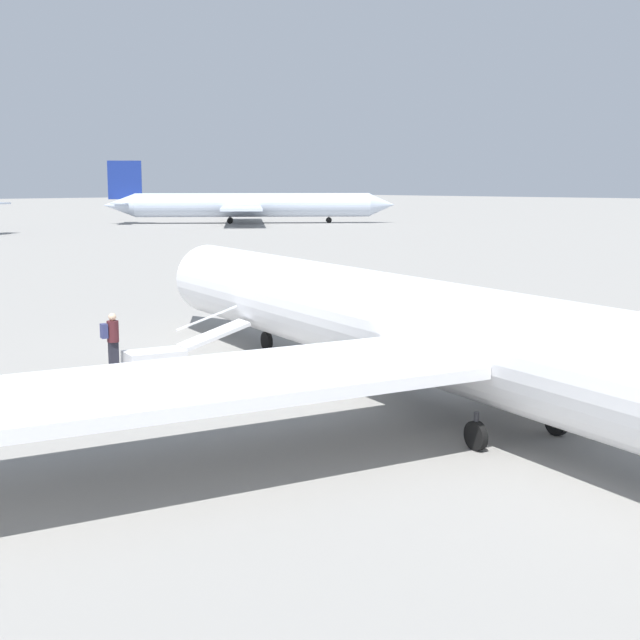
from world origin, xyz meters
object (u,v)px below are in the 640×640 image
at_px(passenger, 112,337).
at_px(boarding_stairs, 167,353).
at_px(airplane_main, 463,339).
at_px(airplane_far_left, 248,205).

bearing_deg(passenger, boarding_stairs, -7.28).
distance_m(airplane_main, passenger, 11.53).
xyz_separation_m(boarding_stairs, passenger, (0.62, 1.56, 0.63)).
xyz_separation_m(airplane_far_left, boarding_stairs, (-75.29, 64.85, -2.22)).
distance_m(boarding_stairs, passenger, 1.79).
bearing_deg(airplane_main, boarding_stairs, 21.20).
bearing_deg(boarding_stairs, passenger, 172.72).
xyz_separation_m(airplane_far_left, passenger, (-74.67, 66.41, -1.59)).
relative_size(airplane_far_left, passenger, 19.88).
height_order(airplane_far_left, boarding_stairs, airplane_far_left).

